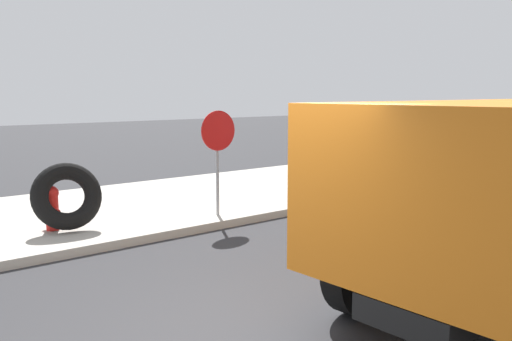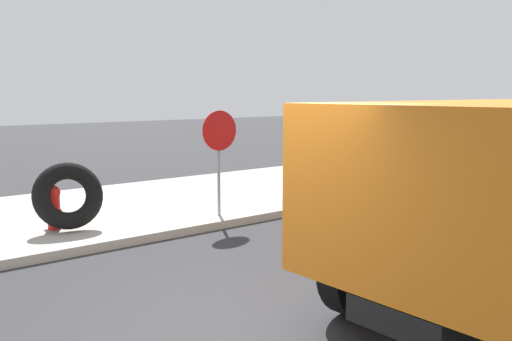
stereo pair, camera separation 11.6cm
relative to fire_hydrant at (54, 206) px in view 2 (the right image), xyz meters
name	(u,v)px [view 2 (the right image)]	position (x,y,z in m)	size (l,w,h in m)	color
sidewalk_curb	(35,221)	(0.01, 1.19, -0.49)	(36.00, 5.00, 0.15)	#ADA89E
fire_hydrant	(54,206)	(0.00, 0.00, 0.00)	(0.25, 0.57, 0.77)	red
loose_tire	(68,196)	(0.19, -0.19, 0.19)	(1.17, 1.17, 0.30)	black
stop_sign	(219,143)	(2.87, -0.86, 0.98)	(0.76, 0.08, 2.01)	gray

